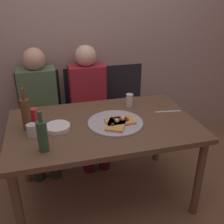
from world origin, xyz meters
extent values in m
plane|color=brown|center=(0.00, 0.00, 0.00)|extent=(8.00, 8.00, 0.00)
cube|color=gray|center=(0.00, 0.99, 1.30)|extent=(6.00, 0.10, 2.60)
cube|color=brown|center=(0.00, 0.00, 0.71)|extent=(1.43, 0.88, 0.04)
cylinder|color=brown|center=(-0.66, -0.38, 0.34)|extent=(0.06, 0.06, 0.69)
cylinder|color=brown|center=(0.66, -0.38, 0.34)|extent=(0.06, 0.06, 0.69)
cylinder|color=brown|center=(-0.66, 0.38, 0.34)|extent=(0.06, 0.06, 0.69)
cylinder|color=brown|center=(0.66, 0.38, 0.34)|extent=(0.06, 0.06, 0.69)
cylinder|color=#ADADB2|center=(0.09, -0.03, 0.73)|extent=(0.43, 0.43, 0.01)
cube|color=tan|center=(0.12, -0.04, 0.75)|extent=(0.22, 0.13, 0.02)
sphere|color=#EAD184|center=(0.14, -0.04, 0.77)|extent=(0.04, 0.04, 0.04)
sphere|color=#2D381E|center=(0.08, -0.02, 0.76)|extent=(0.02, 0.02, 0.02)
sphere|color=#B22D23|center=(0.17, -0.06, 0.76)|extent=(0.03, 0.03, 0.03)
cube|color=tan|center=(0.08, -0.08, 0.75)|extent=(0.22, 0.26, 0.02)
sphere|color=#EAD184|center=(0.09, -0.06, 0.77)|extent=(0.04, 0.04, 0.04)
sphere|color=#2D381E|center=(0.05, -0.11, 0.76)|extent=(0.02, 0.02, 0.02)
sphere|color=#B22D23|center=(0.12, -0.04, 0.76)|extent=(0.03, 0.03, 0.03)
cylinder|color=#2D5133|center=(-0.45, -0.26, 0.83)|extent=(0.07, 0.07, 0.20)
cylinder|color=#2D5133|center=(-0.45, -0.26, 0.97)|extent=(0.03, 0.03, 0.07)
cylinder|color=brown|center=(-0.56, 0.05, 0.84)|extent=(0.07, 0.07, 0.24)
cylinder|color=brown|center=(-0.56, 0.05, 1.00)|extent=(0.03, 0.03, 0.09)
cylinder|color=beige|center=(0.29, 0.25, 0.78)|extent=(0.06, 0.06, 0.11)
cylinder|color=#B7C6BC|center=(-0.53, -0.06, 0.77)|extent=(0.07, 0.07, 0.09)
cylinder|color=red|center=(-0.50, 0.13, 0.79)|extent=(0.07, 0.07, 0.12)
cylinder|color=white|center=(-0.35, -0.01, 0.74)|extent=(0.18, 0.18, 0.03)
cube|color=#B7B7BC|center=(0.57, 0.05, 0.73)|extent=(0.22, 0.05, 0.01)
cube|color=black|center=(-0.48, 0.76, 0.45)|extent=(0.44, 0.44, 0.05)
cube|color=black|center=(-0.48, 0.96, 0.68)|extent=(0.44, 0.04, 0.45)
cylinder|color=black|center=(-0.29, 0.57, 0.21)|extent=(0.04, 0.04, 0.42)
cylinder|color=black|center=(-0.67, 0.57, 0.21)|extent=(0.04, 0.04, 0.42)
cylinder|color=black|center=(-0.29, 0.95, 0.21)|extent=(0.04, 0.04, 0.42)
cylinder|color=black|center=(-0.67, 0.95, 0.21)|extent=(0.04, 0.04, 0.42)
cube|color=black|center=(0.01, 0.76, 0.45)|extent=(0.44, 0.44, 0.05)
cube|color=black|center=(0.01, 0.96, 0.68)|extent=(0.44, 0.04, 0.45)
cylinder|color=black|center=(0.20, 0.57, 0.21)|extent=(0.04, 0.04, 0.42)
cylinder|color=black|center=(-0.18, 0.57, 0.21)|extent=(0.04, 0.04, 0.42)
cylinder|color=black|center=(0.20, 0.95, 0.21)|extent=(0.04, 0.04, 0.42)
cylinder|color=black|center=(-0.18, 0.95, 0.21)|extent=(0.04, 0.04, 0.42)
cube|color=black|center=(0.44, 0.76, 0.45)|extent=(0.44, 0.44, 0.05)
cube|color=black|center=(0.44, 0.96, 0.68)|extent=(0.44, 0.04, 0.45)
cylinder|color=black|center=(0.63, 0.57, 0.21)|extent=(0.04, 0.04, 0.42)
cylinder|color=black|center=(0.25, 0.57, 0.21)|extent=(0.04, 0.04, 0.42)
cylinder|color=black|center=(0.63, 0.95, 0.21)|extent=(0.04, 0.04, 0.42)
cylinder|color=black|center=(0.25, 0.95, 0.21)|extent=(0.04, 0.04, 0.42)
cube|color=#4C6B47|center=(-0.48, 0.78, 0.71)|extent=(0.36, 0.22, 0.52)
sphere|color=tan|center=(-0.48, 0.78, 1.06)|extent=(0.21, 0.21, 0.21)
cylinder|color=black|center=(-0.40, 0.58, 0.45)|extent=(0.12, 0.40, 0.12)
cylinder|color=black|center=(-0.56, 0.58, 0.45)|extent=(0.12, 0.40, 0.12)
cylinder|color=black|center=(-0.40, 0.38, 0.23)|extent=(0.11, 0.11, 0.45)
cylinder|color=black|center=(-0.56, 0.38, 0.23)|extent=(0.11, 0.11, 0.45)
cube|color=maroon|center=(0.01, 0.78, 0.71)|extent=(0.36, 0.22, 0.52)
sphere|color=beige|center=(0.01, 0.78, 1.06)|extent=(0.21, 0.21, 0.21)
cylinder|color=#3F0E12|center=(0.09, 0.58, 0.45)|extent=(0.12, 0.40, 0.12)
cylinder|color=#3F0E12|center=(-0.07, 0.58, 0.45)|extent=(0.12, 0.40, 0.12)
cylinder|color=#3F0E12|center=(0.09, 0.38, 0.23)|extent=(0.11, 0.11, 0.45)
cylinder|color=#3F0E12|center=(-0.07, 0.38, 0.23)|extent=(0.11, 0.11, 0.45)
camera|label=1|loc=(-0.39, -1.74, 1.68)|focal=42.01mm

